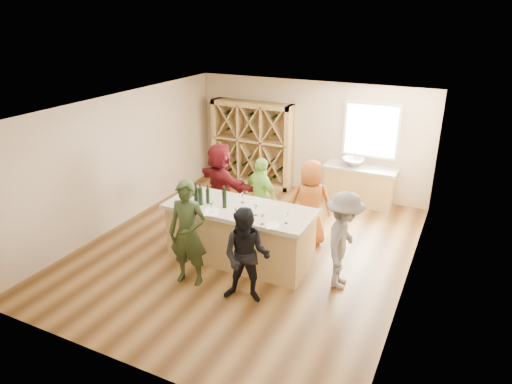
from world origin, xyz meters
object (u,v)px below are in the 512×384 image
at_px(person_near_left, 188,233).
at_px(person_far_left, 221,184).
at_px(wine_bottle_a, 196,195).
at_px(person_far_right, 310,203).
at_px(tasting_counter_base, 240,236).
at_px(wine_bottle_c, 208,196).
at_px(wine_rack, 252,144).
at_px(sink, 353,162).
at_px(wine_bottle_e, 224,199).
at_px(wine_bottle_b, 200,196).
at_px(person_server, 343,241).
at_px(person_far_mid, 261,197).
at_px(person_near_right, 246,256).

xyz_separation_m(person_near_left, person_far_left, (-0.66, 2.23, -0.02)).
relative_size(wine_bottle_a, person_far_right, 0.18).
xyz_separation_m(tasting_counter_base, wine_bottle_c, (-0.60, -0.10, 0.72)).
distance_m(wine_rack, person_far_right, 3.55).
height_order(sink, wine_bottle_a, wine_bottle_a).
relative_size(sink, wine_bottle_e, 1.63).
distance_m(tasting_counter_base, person_near_left, 1.19).
bearing_deg(person_far_right, tasting_counter_base, 28.67).
xyz_separation_m(wine_bottle_b, person_server, (2.63, 0.20, -0.39)).
bearing_deg(wine_bottle_b, wine_bottle_c, 52.94).
bearing_deg(person_near_left, person_far_right, 49.53).
distance_m(person_far_mid, person_far_left, 0.98).
xyz_separation_m(wine_bottle_e, person_far_right, (1.16, 1.33, -0.38)).
relative_size(tasting_counter_base, person_server, 1.52).
bearing_deg(person_far_left, person_near_right, 151.04).
relative_size(person_near_left, person_near_right, 1.16).
relative_size(sink, person_far_left, 0.30).
xyz_separation_m(person_server, person_far_right, (-1.01, 1.21, 0.01)).
relative_size(wine_bottle_c, person_far_right, 0.16).
bearing_deg(person_far_mid, person_far_left, 21.99).
height_order(person_near_left, person_far_right, person_near_left).
distance_m(wine_bottle_b, person_server, 2.66).
relative_size(sink, person_far_mid, 0.33).
distance_m(person_near_right, person_far_left, 2.90).
height_order(wine_bottle_b, wine_bottle_c, wine_bottle_b).
bearing_deg(person_far_right, person_near_left, 34.89).
xyz_separation_m(wine_rack, wine_bottle_a, (0.76, -3.87, 0.14)).
height_order(person_near_left, person_far_mid, person_near_left).
relative_size(wine_rack, person_far_mid, 1.33).
bearing_deg(person_server, tasting_counter_base, 84.67).
height_order(wine_bottle_c, wine_bottle_e, wine_bottle_e).
xyz_separation_m(wine_rack, wine_bottle_e, (1.34, -3.83, 0.15)).
height_order(wine_rack, wine_bottle_e, wine_rack).
bearing_deg(wine_bottle_e, person_near_right, -45.69).
bearing_deg(person_far_left, person_server, -178.88).
relative_size(tasting_counter_base, wine_bottle_c, 9.19).
distance_m(wine_bottle_c, person_near_right, 1.67).
height_order(tasting_counter_base, person_near_left, person_near_left).
bearing_deg(wine_rack, person_near_right, -64.66).
xyz_separation_m(wine_bottle_b, wine_bottle_c, (0.09, 0.11, -0.02)).
bearing_deg(wine_bottle_e, person_far_mid, 84.87).
height_order(wine_bottle_b, person_near_right, person_near_right).
bearing_deg(wine_bottle_c, wine_bottle_b, -127.06).
distance_m(wine_rack, wine_bottle_b, 4.01).
distance_m(tasting_counter_base, wine_bottle_c, 0.95).
bearing_deg(wine_rack, person_far_left, -79.07).
distance_m(sink, person_near_left, 4.90).
xyz_separation_m(wine_rack, person_far_mid, (1.46, -2.53, -0.27)).
bearing_deg(person_near_left, wine_rack, 94.80).
xyz_separation_m(sink, person_far_left, (-2.22, -2.41, -0.10)).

